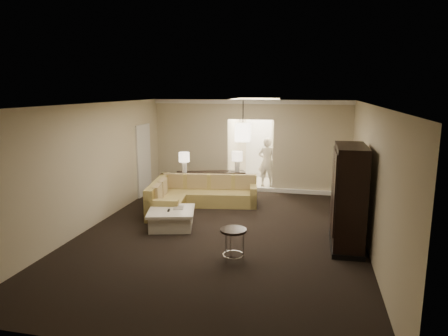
% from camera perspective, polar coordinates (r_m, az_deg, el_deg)
% --- Properties ---
extents(ground, '(8.00, 8.00, 0.00)m').
position_cam_1_polar(ground, '(8.75, -0.51, -9.58)').
color(ground, black).
rests_on(ground, ground).
extents(wall_back, '(6.00, 0.04, 2.80)m').
position_cam_1_polar(wall_back, '(12.23, 3.74, 3.17)').
color(wall_back, beige).
rests_on(wall_back, ground).
extents(wall_front, '(6.00, 0.04, 2.80)m').
position_cam_1_polar(wall_front, '(4.70, -11.85, -10.32)').
color(wall_front, beige).
rests_on(wall_front, ground).
extents(wall_left, '(0.04, 8.00, 2.80)m').
position_cam_1_polar(wall_left, '(9.49, -18.46, 0.27)').
color(wall_left, beige).
rests_on(wall_left, ground).
extents(wall_right, '(0.04, 8.00, 2.80)m').
position_cam_1_polar(wall_right, '(8.23, 20.28, -1.46)').
color(wall_right, beige).
rests_on(wall_right, ground).
extents(ceiling, '(6.00, 8.00, 0.02)m').
position_cam_1_polar(ceiling, '(8.19, -0.54, 9.07)').
color(ceiling, white).
rests_on(ceiling, wall_back).
extents(crown_molding, '(6.00, 0.10, 0.12)m').
position_cam_1_polar(crown_molding, '(12.07, 3.79, 9.41)').
color(crown_molding, white).
rests_on(crown_molding, wall_back).
extents(baseboard, '(6.00, 0.10, 0.12)m').
position_cam_1_polar(baseboard, '(12.44, 3.63, -2.98)').
color(baseboard, white).
rests_on(baseboard, ground).
extents(side_door, '(0.05, 0.90, 2.10)m').
position_cam_1_polar(side_door, '(11.98, -11.38, 1.11)').
color(side_door, white).
rests_on(side_door, ground).
extents(foyer, '(1.44, 2.02, 2.80)m').
position_cam_1_polar(foyer, '(13.56, 4.62, 3.53)').
color(foyer, beige).
rests_on(foyer, ground).
extents(sectional_sofa, '(2.78, 2.44, 0.80)m').
position_cam_1_polar(sectional_sofa, '(10.65, -4.25, -3.98)').
color(sectional_sofa, brown).
rests_on(sectional_sofa, ground).
extents(coffee_table, '(1.25, 1.25, 0.43)m').
position_cam_1_polar(coffee_table, '(9.24, -7.51, -7.14)').
color(coffee_table, silver).
rests_on(coffee_table, ground).
extents(console_table, '(2.01, 1.05, 0.76)m').
position_cam_1_polar(console_table, '(11.57, -1.87, -2.05)').
color(console_table, black).
rests_on(console_table, ground).
extents(armoire, '(0.61, 1.42, 2.05)m').
position_cam_1_polar(armoire, '(8.23, 17.30, -4.28)').
color(armoire, black).
rests_on(armoire, ground).
extents(drink_table, '(0.48, 0.48, 0.60)m').
position_cam_1_polar(drink_table, '(7.40, 1.35, -9.97)').
color(drink_table, black).
rests_on(drink_table, ground).
extents(table_lamp_left, '(0.30, 0.30, 0.58)m').
position_cam_1_polar(table_lamp_left, '(11.40, -5.71, 1.27)').
color(table_lamp_left, white).
rests_on(table_lamp_left, console_table).
extents(table_lamp_right, '(0.30, 0.30, 0.58)m').
position_cam_1_polar(table_lamp_right, '(11.51, 1.89, 1.42)').
color(table_lamp_right, white).
rests_on(table_lamp_right, console_table).
extents(pendant_light, '(0.38, 0.38, 1.09)m').
position_cam_1_polar(pendant_light, '(10.89, 2.71, 5.12)').
color(pendant_light, black).
rests_on(pendant_light, ceiling).
extents(person, '(0.69, 0.51, 1.76)m').
position_cam_1_polar(person, '(12.90, 6.14, 1.22)').
color(person, beige).
rests_on(person, ground).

